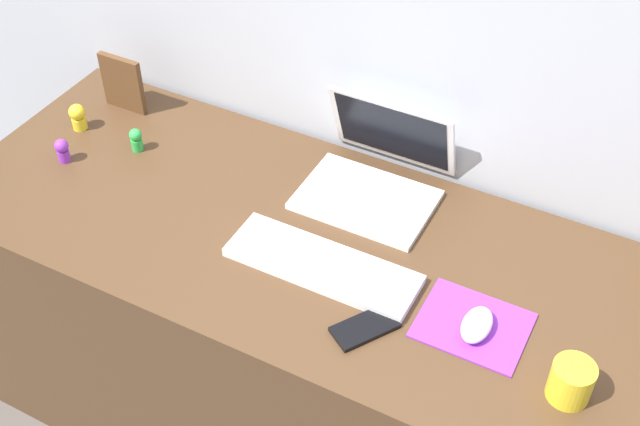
{
  "coord_description": "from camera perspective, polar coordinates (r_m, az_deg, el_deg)",
  "views": [
    {
      "loc": [
        0.61,
        -1.12,
        1.99
      ],
      "look_at": [
        0.02,
        0.0,
        0.83
      ],
      "focal_mm": 46.32,
      "sensor_mm": 36.0,
      "label": 1
    }
  ],
  "objects": [
    {
      "name": "keyboard",
      "position": [
        1.71,
        0.17,
        -3.65
      ],
      "size": [
        0.41,
        0.13,
        0.02
      ],
      "primitive_type": "cube",
      "color": "white",
      "rests_on": "desk"
    },
    {
      "name": "coffee_mug",
      "position": [
        1.55,
        16.95,
        -11.07
      ],
      "size": [
        0.08,
        0.08,
        0.08
      ],
      "primitive_type": "cylinder",
      "color": "yellow",
      "rests_on": "desk"
    },
    {
      "name": "picture_frame",
      "position": [
        2.18,
        -13.48,
        8.7
      ],
      "size": [
        0.12,
        0.02,
        0.15
      ],
      "primitive_type": "cube",
      "color": "brown",
      "rests_on": "desk"
    },
    {
      "name": "laptop",
      "position": [
        1.88,
        4.01,
        3.05
      ],
      "size": [
        0.3,
        0.28,
        0.2
      ],
      "color": "white",
      "rests_on": "desk"
    },
    {
      "name": "mouse",
      "position": [
        1.62,
        10.78,
        -7.6
      ],
      "size": [
        0.06,
        0.1,
        0.03
      ],
      "primitive_type": "ellipsoid",
      "color": "white",
      "rests_on": "mousepad"
    },
    {
      "name": "toy_figurine_purple",
      "position": [
        2.06,
        -17.38,
        4.19
      ],
      "size": [
        0.03,
        0.03,
        0.06
      ],
      "color": "purple",
      "rests_on": "desk"
    },
    {
      "name": "mousepad",
      "position": [
        1.64,
        10.52,
        -7.63
      ],
      "size": [
        0.21,
        0.17,
        0.0
      ],
      "primitive_type": "cube",
      "color": "purple",
      "rests_on": "desk"
    },
    {
      "name": "toy_figurine_green",
      "position": [
        2.05,
        -12.59,
        4.99
      ],
      "size": [
        0.03,
        0.03,
        0.06
      ],
      "color": "green",
      "rests_on": "desk"
    },
    {
      "name": "cell_phone",
      "position": [
        1.61,
        3.12,
        -7.91
      ],
      "size": [
        0.12,
        0.14,
        0.01
      ],
      "primitive_type": "cube",
      "rotation": [
        0.0,
        0.0,
        -0.57
      ],
      "color": "black",
      "rests_on": "desk"
    },
    {
      "name": "back_wall",
      "position": [
        1.98,
        4.48,
        6.37
      ],
      "size": [
        2.9,
        0.05,
        1.65
      ],
      "primitive_type": "cube",
      "color": "#B2B7C1",
      "rests_on": "ground_plane"
    },
    {
      "name": "toy_figurine_yellow",
      "position": [
        2.15,
        -16.38,
        6.44
      ],
      "size": [
        0.04,
        0.04,
        0.07
      ],
      "color": "yellow",
      "rests_on": "desk"
    },
    {
      "name": "desk",
      "position": [
        2.05,
        -0.47,
        -9.34
      ],
      "size": [
        1.7,
        0.65,
        0.74
      ],
      "primitive_type": "cube",
      "color": "#4C331E",
      "rests_on": "ground_plane"
    }
  ]
}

